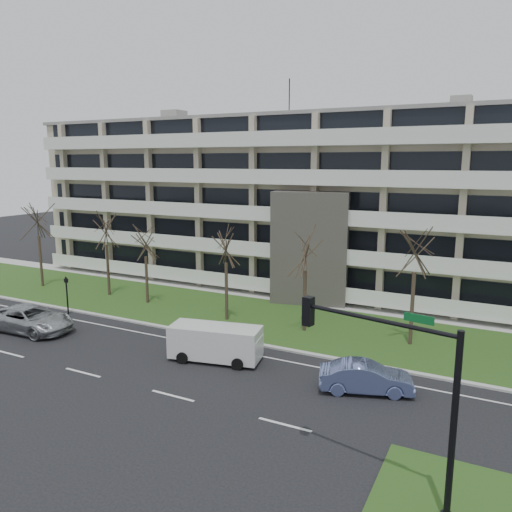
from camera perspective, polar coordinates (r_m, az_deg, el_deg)
The scene contains 18 objects.
ground at distance 25.72m, azimuth -9.49°, elevation -15.48°, with size 160.00×160.00×0.00m, color black.
grass_verge at distance 36.17m, azimuth 2.92°, elevation -7.42°, with size 90.00×10.00×0.06m, color #254A18.
curb at distance 31.92m, azimuth -0.81°, elevation -9.88°, with size 90.00×0.35×0.12m, color #B2B2AD.
sidewalk at distance 41.03m, azimuth 6.08°, elevation -5.24°, with size 90.00×2.00×0.08m, color #B2B2AD.
grass_median at distance 19.90m, azimuth 24.44°, elevation -24.85°, with size 7.00×5.00×0.06m, color #254A18.
lane_edge_line at distance 30.71m, azimuth -2.15°, elevation -10.85°, with size 90.00×0.12×0.01m, color white.
apartment_building at distance 46.04m, azimuth 9.33°, elevation 6.02°, with size 60.50×15.10×18.75m.
silver_pickup at distance 37.17m, azimuth -24.39°, elevation -6.55°, with size 2.86×6.20×1.72m, color #A9ABB0.
blue_sedan at distance 26.06m, azimuth 12.44°, elevation -13.39°, with size 1.61×4.61×1.52m, color #6B7AB9.
white_van at distance 29.11m, azimuth -4.55°, elevation -9.57°, with size 5.52×2.94×2.03m.
traffic_signal at distance 17.37m, azimuth 15.80°, elevation -13.49°, with size 5.64×1.47×6.64m.
pedestrian_signal at distance 39.90m, azimuth -20.82°, elevation -3.69°, with size 0.32×0.28×2.88m.
tree_0 at distance 48.89m, azimuth -23.75°, elevation 4.30°, with size 4.23×4.23×8.45m.
tree_1 at distance 43.60m, azimuth -16.82°, elevation 3.45°, with size 3.93×3.93×7.85m.
tree_2 at distance 40.47m, azimuth -12.57°, elevation 2.00°, with size 3.43×3.43×6.85m.
tree_3 at distance 35.14m, azimuth -3.47°, elevation 1.84°, with size 3.78×3.78×7.55m.
tree_4 at distance 32.89m, azimuth 5.69°, elevation 1.04°, with size 3.72×3.72×7.44m.
tree_5 at distance 31.58m, azimuth 17.82°, elevation 1.45°, with size 4.17×4.17×8.34m.
Camera 1 is at (13.98, -18.39, 11.32)m, focal length 35.00 mm.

